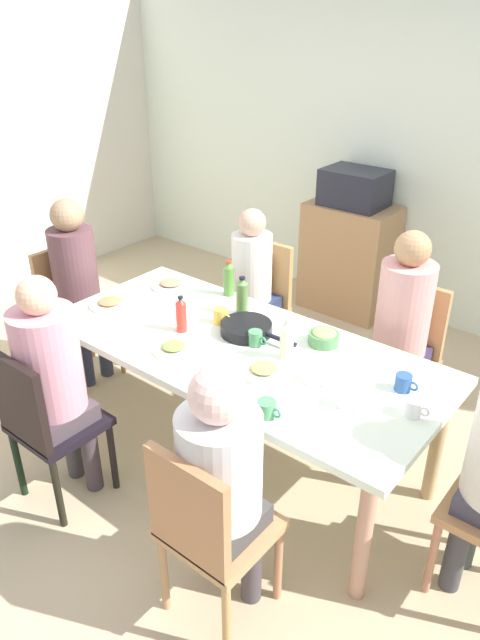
{
  "coord_description": "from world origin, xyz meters",
  "views": [
    {
      "loc": [
        1.66,
        -2.05,
        2.3
      ],
      "look_at": [
        0.0,
        0.0,
        0.89
      ],
      "focal_mm": 33.33,
      "sensor_mm": 36.0,
      "label": 1
    }
  ],
  "objects_px": {
    "cup_4": "(315,377)",
    "cup_6": "(413,407)",
    "dining_table": "(240,358)",
    "plate_2": "(171,284)",
    "bottle_1": "(242,297)",
    "bowl_0": "(324,337)",
    "chair_5": "(44,420)",
    "bottle_0": "(181,315)",
    "cup_1": "(348,398)",
    "bottle_3": "(287,341)",
    "chair_0": "(403,350)",
    "person_2": "(76,277)",
    "cup_0": "(221,316)",
    "plate_3": "(174,348)",
    "plate_1": "(110,303)",
    "chair_2": "(73,305)",
    "person_5": "(52,372)",
    "plate_0": "(264,370)",
    "side_cabinet": "(348,259)",
    "person_4": "(250,280)",
    "chair_1": "(207,528)",
    "cup_5": "(404,383)",
    "chair_4": "(259,299)",
    "serving_pan": "(247,328)",
    "person_1": "(221,472)",
    "cup_3": "(256,338)",
    "cup_2": "(267,409)",
    "microwave": "(355,188)"
  },
  "relations": [
    {
      "from": "chair_0",
      "to": "person_2",
      "type": "xyz_separation_m",
      "value": [
        -1.89,
        -0.86,
        0.24
      ]
    },
    {
      "from": "cup_4",
      "to": "person_2",
      "type": "bearing_deg",
      "value": 178.54
    },
    {
      "from": "chair_2",
      "to": "person_5",
      "type": "xyz_separation_m",
      "value": [
        0.91,
        -0.77,
        0.23
      ]
    },
    {
      "from": "person_4",
      "to": "chair_1",
      "type": "bearing_deg",
      "value": -56.76
    },
    {
      "from": "plate_1",
      "to": "bottle_1",
      "type": "relative_size",
      "value": 1.07
    },
    {
      "from": "chair_0",
      "to": "person_4",
      "type": "bearing_deg",
      "value": -175.0
    },
    {
      "from": "cup_4",
      "to": "bottle_1",
      "type": "bearing_deg",
      "value": 154.68
    },
    {
      "from": "chair_2",
      "to": "plate_3",
      "type": "bearing_deg",
      "value": -11.64
    },
    {
      "from": "cup_1",
      "to": "bottle_3",
      "type": "distance_m",
      "value": 0.46
    },
    {
      "from": "bowl_0",
      "to": "person_2",
      "type": "bearing_deg",
      "value": -170.23
    },
    {
      "from": "dining_table",
      "to": "cup_5",
      "type": "height_order",
      "value": "cup_5"
    },
    {
      "from": "person_2",
      "to": "chair_4",
      "type": "bearing_deg",
      "value": 46.28
    },
    {
      "from": "cup_0",
      "to": "plate_3",
      "type": "bearing_deg",
      "value": -89.21
    },
    {
      "from": "chair_2",
      "to": "cup_5",
      "type": "bearing_deg",
      "value": 3.97
    },
    {
      "from": "chair_0",
      "to": "serving_pan",
      "type": "relative_size",
      "value": 1.97
    },
    {
      "from": "serving_pan",
      "to": "person_4",
      "type": "bearing_deg",
      "value": 126.77
    },
    {
      "from": "person_5",
      "to": "cup_6",
      "type": "xyz_separation_m",
      "value": [
        1.48,
        0.78,
        0.04
      ]
    },
    {
      "from": "cup_5",
      "to": "cup_3",
      "type": "bearing_deg",
      "value": -172.44
    },
    {
      "from": "plate_0",
      "to": "cup_3",
      "type": "xyz_separation_m",
      "value": [
        -0.19,
        0.18,
        0.03
      ]
    },
    {
      "from": "dining_table",
      "to": "plate_2",
      "type": "relative_size",
      "value": 8.54
    },
    {
      "from": "dining_table",
      "to": "person_4",
      "type": "distance_m",
      "value": 0.93
    },
    {
      "from": "bottle_3",
      "to": "chair_0",
      "type": "bearing_deg",
      "value": 71.48
    },
    {
      "from": "plate_3",
      "to": "microwave",
      "type": "bearing_deg",
      "value": 96.62
    },
    {
      "from": "person_5",
      "to": "cup_0",
      "type": "bearing_deg",
      "value": 71.7
    },
    {
      "from": "plate_1",
      "to": "cup_1",
      "type": "distance_m",
      "value": 1.58
    },
    {
      "from": "plate_3",
      "to": "cup_1",
      "type": "distance_m",
      "value": 0.94
    },
    {
      "from": "chair_2",
      "to": "person_5",
      "type": "bearing_deg",
      "value": -40.15
    },
    {
      "from": "person_1",
      "to": "chair_5",
      "type": "bearing_deg",
      "value": -175.2
    },
    {
      "from": "chair_1",
      "to": "plate_0",
      "type": "height_order",
      "value": "chair_1"
    },
    {
      "from": "person_1",
      "to": "cup_5",
      "type": "relative_size",
      "value": 10.81
    },
    {
      "from": "dining_table",
      "to": "chair_0",
      "type": "relative_size",
      "value": 2.37
    },
    {
      "from": "plate_0",
      "to": "side_cabinet",
      "type": "relative_size",
      "value": 0.26
    },
    {
      "from": "chair_4",
      "to": "serving_pan",
      "type": "xyz_separation_m",
      "value": [
        0.48,
        -0.74,
        0.26
      ]
    },
    {
      "from": "chair_0",
      "to": "plate_2",
      "type": "distance_m",
      "value": 1.46
    },
    {
      "from": "chair_2",
      "to": "plate_2",
      "type": "xyz_separation_m",
      "value": [
        0.65,
        0.29,
        0.24
      ]
    },
    {
      "from": "chair_2",
      "to": "bottle_3",
      "type": "height_order",
      "value": "bottle_3"
    },
    {
      "from": "bowl_0",
      "to": "cup_1",
      "type": "distance_m",
      "value": 0.54
    },
    {
      "from": "cup_2",
      "to": "cup_1",
      "type": "bearing_deg",
      "value": 50.29
    },
    {
      "from": "chair_4",
      "to": "bottle_3",
      "type": "distance_m",
      "value": 1.18
    },
    {
      "from": "chair_5",
      "to": "bottle_0",
      "type": "bearing_deg",
      "value": 76.35
    },
    {
      "from": "cup_4",
      "to": "bottle_0",
      "type": "bearing_deg",
      "value": -178.04
    },
    {
      "from": "plate_3",
      "to": "cup_1",
      "type": "bearing_deg",
      "value": 8.88
    },
    {
      "from": "cup_2",
      "to": "dining_table",
      "type": "bearing_deg",
      "value": 140.0
    },
    {
      "from": "plate_1",
      "to": "serving_pan",
      "type": "relative_size",
      "value": 0.54
    },
    {
      "from": "chair_0",
      "to": "person_2",
      "type": "distance_m",
      "value": 2.09
    },
    {
      "from": "bottle_1",
      "to": "bowl_0",
      "type": "bearing_deg",
      "value": 0.54
    },
    {
      "from": "cup_4",
      "to": "cup_6",
      "type": "xyz_separation_m",
      "value": [
        0.46,
        0.06,
        0.01
      ]
    },
    {
      "from": "chair_5",
      "to": "cup_0",
      "type": "relative_size",
      "value": 8.0
    },
    {
      "from": "plate_3",
      "to": "plate_1",
      "type": "bearing_deg",
      "value": 168.46
    },
    {
      "from": "chair_0",
      "to": "chair_5",
      "type": "xyz_separation_m",
      "value": [
        -1.07,
        -1.72,
        0.0
      ]
    }
  ]
}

